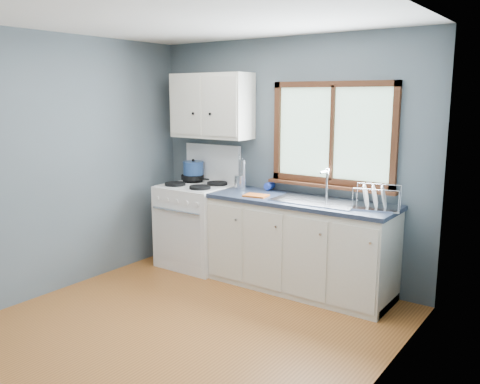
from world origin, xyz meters
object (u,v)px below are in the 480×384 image
Objects in this scene: gas_range at (197,223)px; base_cabinets at (299,250)px; skillet at (193,177)px; dish_rack at (376,202)px; utensil_crock at (240,181)px; stockpot at (193,170)px; sink at (317,208)px; thermos at (243,174)px.

base_cabinets is at bearing 0.82° from gas_range.
dish_rack is at bearing 4.47° from skillet.
base_cabinets is at bearing -9.39° from utensil_crock.
stockpot reaches higher than dish_rack.
skillet is 0.85× the size of dish_rack.
utensil_crock reaches higher than sink.
skillet is at bearing -176.67° from thermos.
utensil_crock is (0.65, 0.03, 0.01)m from skillet.
thermos is at bearing 22.06° from utensil_crock.
gas_range is at bearing -31.04° from skillet.
thermos is (0.03, 0.01, 0.08)m from utensil_crock.
gas_range is 1.62× the size of sink.
skillet is at bearing 163.34° from dish_rack.
sink is 0.57m from dish_rack.
sink is at bearing 168.62° from dish_rack.
thermos reaches higher than sink.
base_cabinets is 5.00× the size of utensil_crock.
base_cabinets is 0.93m from dish_rack.
utensil_crock reaches higher than skillet.
stockpot is at bearing -178.22° from thermos.
stockpot is at bearing -179.24° from utensil_crock.
gas_range reaches higher than dish_rack.
thermos reaches higher than base_cabinets.
skillet is 0.08m from stockpot.
base_cabinets is 1.62m from stockpot.
base_cabinets is 0.48m from sink.
gas_range is at bearing -40.73° from stockpot.
gas_range is 0.74× the size of base_cabinets.
utensil_crock is (-0.82, 0.14, 0.59)m from base_cabinets.
sink is 1.76× the size of dish_rack.
utensil_crock reaches higher than stockpot.
sink is 2.87× the size of stockpot.
skillet reaches higher than base_cabinets.
utensil_crock is at bearing 17.80° from gas_range.
gas_range is 0.71m from utensil_crock.
gas_range is 4.65× the size of stockpot.
sink is at bearing 0.71° from gas_range.
stockpot is at bearing 106.81° from skillet.
skillet is at bearing -79.67° from stockpot.
sink is 1.67m from stockpot.
gas_range is 0.79m from thermos.
skillet is at bearing 142.48° from gas_range.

